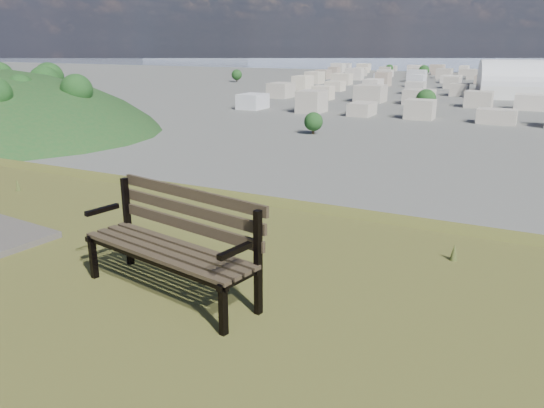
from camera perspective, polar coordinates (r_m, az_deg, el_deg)
The scene contains 5 objects.
park_bench at distance 4.71m, azimuth -10.36°, elevation -3.52°, with size 1.82×0.88×0.91m.
arena at distance 307.02m, azimuth 26.95°, elevation 11.17°, with size 63.67×36.89×25.24m.
city_blocks at distance 397.30m, azimuth 27.09°, elevation 11.70°, with size 395.00×361.00×7.00m.
city_trees at distance 323.26m, azimuth 22.17°, elevation 11.74°, with size 406.52×387.20×9.98m.
far_hills at distance 1406.52m, azimuth 25.33°, elevation 15.30°, with size 2050.00×340.00×60.00m.
Camera 1 is at (3.02, -2.14, 27.14)m, focal length 35.00 mm.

